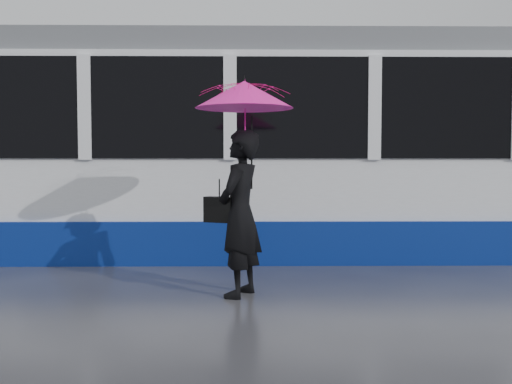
{
  "coord_description": "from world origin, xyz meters",
  "views": [
    {
      "loc": [
        -0.24,
        -6.64,
        1.45
      ],
      "look_at": [
        -0.14,
        -0.02,
        1.1
      ],
      "focal_mm": 40.0,
      "sensor_mm": 36.0,
      "label": 1
    }
  ],
  "objects": [
    {
      "name": "handbag",
      "position": [
        -0.54,
        -0.52,
        0.94
      ],
      "size": [
        0.35,
        0.25,
        0.46
      ],
      "rotation": [
        0.0,
        0.0,
        -0.39
      ],
      "color": "black",
      "rests_on": "ground"
    },
    {
      "name": "umbrella",
      "position": [
        -0.27,
        -0.54,
        1.96
      ],
      "size": [
        1.37,
        1.37,
        1.21
      ],
      "rotation": [
        0.0,
        0.0,
        -0.39
      ],
      "color": "#FF1572",
      "rests_on": "ground"
    },
    {
      "name": "rails",
      "position": [
        0.0,
        2.5,
        0.01
      ],
      "size": [
        34.0,
        1.51,
        0.02
      ],
      "color": "#3F3D38",
      "rests_on": "ground"
    },
    {
      "name": "ground",
      "position": [
        0.0,
        0.0,
        0.0
      ],
      "size": [
        90.0,
        90.0,
        0.0
      ],
      "primitive_type": "plane",
      "color": "#2B2B30",
      "rests_on": "ground"
    },
    {
      "name": "woman",
      "position": [
        -0.32,
        -0.54,
        0.9
      ],
      "size": [
        0.64,
        0.77,
        1.79
      ],
      "primitive_type": "imported",
      "rotation": [
        0.0,
        0.0,
        -1.96
      ],
      "color": "black",
      "rests_on": "ground"
    },
    {
      "name": "tram",
      "position": [
        0.02,
        2.5,
        1.64
      ],
      "size": [
        26.0,
        2.56,
        3.35
      ],
      "color": "white",
      "rests_on": "ground"
    }
  ]
}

